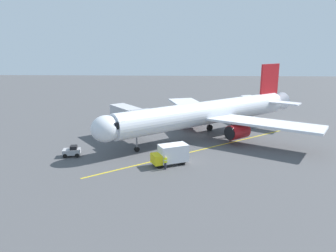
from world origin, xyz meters
TOP-DOWN VIEW (x-y plane):
  - ground_plane at (0.00, 0.00)m, footprint 220.00×220.00m
  - apron_lead_in_line at (-1.16, 6.11)m, footprint 31.64×24.85m
  - airplane at (-1.38, -0.06)m, footprint 34.28×31.79m
  - jet_bridge at (10.81, 2.67)m, footprint 8.70×10.17m
  - ground_crew_marshaller at (5.00, 15.08)m, footprint 0.47×0.41m
  - tug_near_nose at (18.12, 10.81)m, footprint 2.53×1.91m
  - box_truck_portside at (4.47, 13.43)m, footprint 4.99×3.74m

SIDE VIEW (x-z plane):
  - ground_plane at x=0.00m, z-range 0.00..0.00m
  - apron_lead_in_line at x=-1.16m, z-range 0.00..0.01m
  - tug_near_nose at x=18.12m, z-range -0.05..1.45m
  - ground_crew_marshaller at x=5.00m, z-range 0.03..1.74m
  - box_truck_portside at x=4.47m, z-range 0.08..2.70m
  - jet_bridge at x=10.81m, z-range 1.06..6.46m
  - airplane at x=-1.38m, z-range -1.75..9.75m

